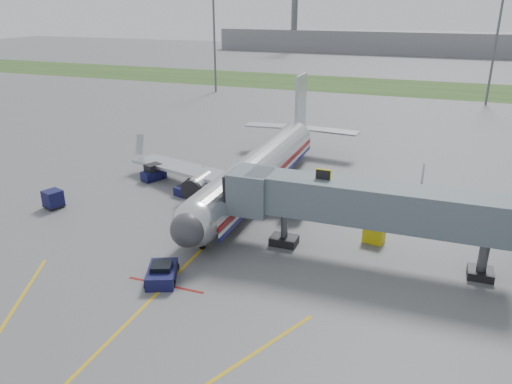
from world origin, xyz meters
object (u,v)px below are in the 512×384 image
(airliner, at_px, (259,169))
(baggage_tug, at_px, (154,173))
(belt_loader, at_px, (190,187))
(ramp_worker, at_px, (193,215))
(pushback_tug, at_px, (162,273))

(airliner, xyz_separation_m, baggage_tug, (-12.46, -0.19, -1.83))
(belt_loader, relative_size, ramp_worker, 2.84)
(ramp_worker, bearing_deg, pushback_tug, -102.21)
(pushback_tug, distance_m, baggage_tug, 22.05)
(ramp_worker, bearing_deg, belt_loader, 92.27)
(airliner, bearing_deg, belt_loader, -162.66)
(pushback_tug, bearing_deg, baggage_tug, 122.69)
(baggage_tug, relative_size, ramp_worker, 1.91)
(belt_loader, xyz_separation_m, ramp_worker, (3.85, -7.00, 0.26))
(belt_loader, bearing_deg, pushback_tug, -69.20)
(baggage_tug, height_order, belt_loader, belt_loader)
(airliner, distance_m, pushback_tug, 18.87)
(pushback_tug, height_order, baggage_tug, baggage_tug)
(pushback_tug, relative_size, baggage_tug, 1.25)
(baggage_tug, xyz_separation_m, belt_loader, (5.60, -1.95, -0.30))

